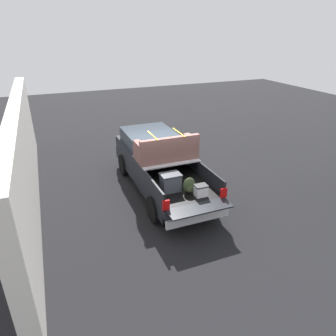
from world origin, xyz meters
name	(u,v)px	position (x,y,z in m)	size (l,w,h in m)	color
ground_plane	(162,189)	(0.00, 0.00, 0.00)	(40.00, 40.00, 0.00)	black
pickup_truck	(158,162)	(0.35, 0.00, 0.95)	(6.05, 2.06, 2.23)	black
building_facade	(24,157)	(0.78, 4.26, 1.63)	(11.63, 0.36, 3.26)	silver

